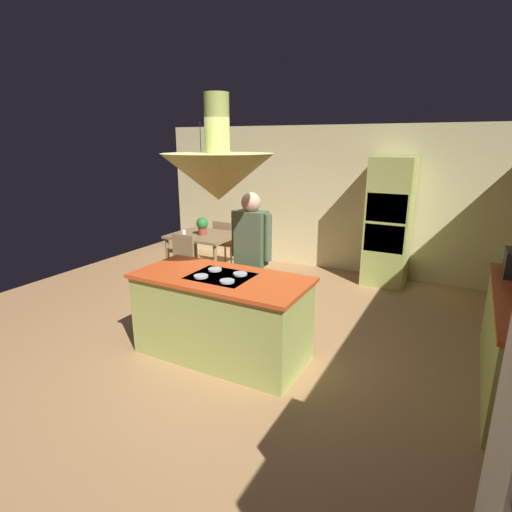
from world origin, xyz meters
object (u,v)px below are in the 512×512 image
Objects in this scene: oven_tower at (389,222)px; person_at_island at (251,253)px; cup_on_table at (184,233)px; dining_table at (204,240)px; chair_facing_island at (180,259)px; potted_plant_on_table at (202,225)px; chair_by_back_wall at (226,241)px; kitchen_island at (222,316)px.

person_at_island is (-1.13, -2.53, -0.04)m from oven_tower.
person_at_island is at bearing -31.07° from cup_on_table.
chair_facing_island reaches higher than dining_table.
person_at_island is 2.13m from potted_plant_on_table.
dining_table is at bearing 140.40° from person_at_island.
potted_plant_on_table is 0.34m from cup_on_table.
oven_tower is at bearing -170.53° from chair_by_back_wall.
dining_table is (-1.70, 2.10, 0.20)m from kitchen_island.
dining_table is at bearing 90.00° from chair_by_back_wall.
chair_facing_island is (-1.70, 1.42, 0.04)m from kitchen_island.
kitchen_island is 3.47m from oven_tower.
chair_facing_island is at bearing -147.00° from oven_tower.
dining_table is 1.24× the size of chair_by_back_wall.
chair_facing_island is (-1.67, 0.71, -0.49)m from person_at_island.
chair_facing_island is 0.75m from potted_plant_on_table.
kitchen_island reaches higher than chair_facing_island.
chair_facing_island is 2.90× the size of potted_plant_on_table.
potted_plant_on_table is at bearing 88.63° from chair_facing_island.
potted_plant_on_table is (-1.69, 2.04, 0.46)m from kitchen_island.
cup_on_table is (-0.25, -0.90, 0.30)m from chair_by_back_wall.
chair_by_back_wall reaches higher than dining_table.
kitchen_island is at bearing -50.48° from potted_plant_on_table.
kitchen_island is at bearing -39.96° from chair_facing_island.
cup_on_table reaches higher than dining_table.
person_at_island reaches higher than cup_on_table.
cup_on_table is at bearing -146.96° from potted_plant_on_table.
oven_tower reaches higher than person_at_island.
oven_tower is at bearing 71.26° from kitchen_island.
cup_on_table is at bearing 148.93° from person_at_island.
kitchen_island is 3.26m from chair_by_back_wall.
cup_on_table is (-1.92, 1.16, -0.18)m from person_at_island.
person_at_island reaches higher than kitchen_island.
chair_facing_island is at bearing -61.15° from cup_on_table.
person_at_island is at bearing -39.60° from dining_table.
person_at_island is 1.97× the size of chair_facing_island.
oven_tower reaches higher than potted_plant_on_table.
dining_table is 0.69m from chair_by_back_wall.
oven_tower is 2.77m from person_at_island.
kitchen_island reaches higher than dining_table.
person_at_island is at bearing 92.03° from kitchen_island.
oven_tower is 2.36× the size of chair_facing_island.
oven_tower is (1.10, 3.24, 0.56)m from kitchen_island.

